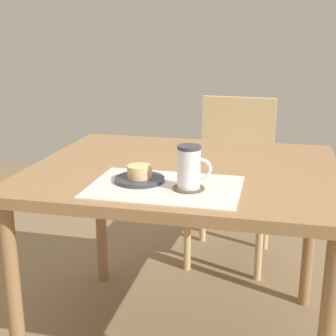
{
  "coord_description": "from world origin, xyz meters",
  "views": [
    {
      "loc": [
        0.3,
        -1.54,
        1.16
      ],
      "look_at": [
        -0.01,
        -0.2,
        0.76
      ],
      "focal_mm": 50.0,
      "sensor_mm": 36.0,
      "label": 1
    }
  ],
  "objects_px": {
    "pastry": "(139,172)",
    "dining_table": "(184,188)",
    "coffee_mug": "(190,167)",
    "pastry_plate": "(140,179)",
    "wooden_chair": "(233,170)"
  },
  "relations": [
    {
      "from": "pastry",
      "to": "dining_table",
      "type": "bearing_deg",
      "value": 64.11
    },
    {
      "from": "wooden_chair",
      "to": "coffee_mug",
      "type": "xyz_separation_m",
      "value": [
        -0.04,
        -1.05,
        0.31
      ]
    },
    {
      "from": "pastry_plate",
      "to": "pastry",
      "type": "relative_size",
      "value": 2.02
    },
    {
      "from": "dining_table",
      "to": "coffee_mug",
      "type": "relative_size",
      "value": 8.31
    },
    {
      "from": "wooden_chair",
      "to": "coffee_mug",
      "type": "height_order",
      "value": "coffee_mug"
    },
    {
      "from": "wooden_chair",
      "to": "pastry",
      "type": "height_order",
      "value": "wooden_chair"
    },
    {
      "from": "coffee_mug",
      "to": "pastry",
      "type": "bearing_deg",
      "value": 166.73
    },
    {
      "from": "dining_table",
      "to": "coffee_mug",
      "type": "bearing_deg",
      "value": -75.63
    },
    {
      "from": "wooden_chair",
      "to": "pastry",
      "type": "distance_m",
      "value": 1.07
    },
    {
      "from": "wooden_chair",
      "to": "dining_table",
      "type": "bearing_deg",
      "value": 86.63
    },
    {
      "from": "pastry_plate",
      "to": "pastry",
      "type": "height_order",
      "value": "pastry"
    },
    {
      "from": "dining_table",
      "to": "pastry",
      "type": "distance_m",
      "value": 0.26
    },
    {
      "from": "pastry_plate",
      "to": "pastry",
      "type": "bearing_deg",
      "value": 180.0
    },
    {
      "from": "dining_table",
      "to": "pastry_plate",
      "type": "distance_m",
      "value": 0.25
    },
    {
      "from": "pastry",
      "to": "coffee_mug",
      "type": "relative_size",
      "value": 0.61
    }
  ]
}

